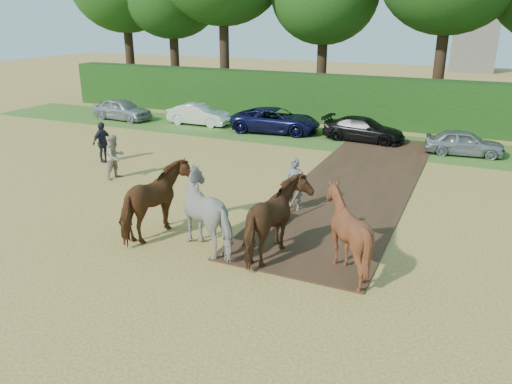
{
  "coord_description": "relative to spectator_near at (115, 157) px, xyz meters",
  "views": [
    {
      "loc": [
        5.78,
        -12.56,
        6.68
      ],
      "look_at": [
        -0.28,
        0.81,
        1.4
      ],
      "focal_mm": 35.0,
      "sensor_mm": 36.0,
      "label": 1
    }
  ],
  "objects": [
    {
      "name": "spectator_near",
      "position": [
        0.0,
        0.0,
        0.0
      ],
      "size": [
        0.85,
        1.02,
        1.89
      ],
      "primitive_type": "imported",
      "rotation": [
        0.0,
        0.0,
        1.41
      ],
      "color": "#C1B598",
      "rests_on": "ground"
    },
    {
      "name": "earth_strip",
      "position": [
        9.56,
        3.5,
        -0.92
      ],
      "size": [
        4.5,
        17.0,
        0.05
      ],
      "primitive_type": "cube",
      "color": "#472D1C",
      "rests_on": "ground"
    },
    {
      "name": "ground",
      "position": [
        8.06,
        -3.5,
        -0.95
      ],
      "size": [
        120.0,
        120.0,
        0.0
      ],
      "primitive_type": "plane",
      "color": "gold",
      "rests_on": "ground"
    },
    {
      "name": "parked_cars",
      "position": [
        11.35,
        10.45,
        -0.27
      ],
      "size": [
        41.23,
        3.7,
        1.44
      ],
      "color": "#A3A6A9",
      "rests_on": "ground"
    },
    {
      "name": "spectator_far",
      "position": [
        -2.2,
        1.77,
        0.0
      ],
      "size": [
        0.56,
        1.15,
        1.9
      ],
      "primitive_type": "imported",
      "rotation": [
        0.0,
        0.0,
        1.48
      ],
      "color": "#21222D",
      "rests_on": "ground"
    },
    {
      "name": "hedgerow",
      "position": [
        8.06,
        15.0,
        0.55
      ],
      "size": [
        46.0,
        1.6,
        3.0
      ],
      "primitive_type": "cube",
      "color": "#14380F",
      "rests_on": "ground"
    },
    {
      "name": "grass_verge",
      "position": [
        8.06,
        10.5,
        -0.93
      ],
      "size": [
        50.0,
        5.0,
        0.03
      ],
      "primitive_type": "cube",
      "color": "#38601E",
      "rests_on": "ground"
    },
    {
      "name": "plough_team",
      "position": [
        8.06,
        -3.98,
        0.2
      ],
      "size": [
        7.62,
        5.45,
        2.31
      ],
      "color": "brown",
      "rests_on": "ground"
    }
  ]
}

